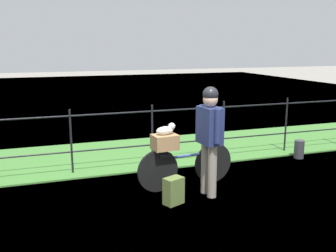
{
  "coord_description": "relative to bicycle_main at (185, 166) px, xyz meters",
  "views": [
    {
      "loc": [
        -2.03,
        -4.72,
        2.28
      ],
      "look_at": [
        0.1,
        1.42,
        0.9
      ],
      "focal_mm": 40.86,
      "sensor_mm": 36.0,
      "label": 1
    }
  ],
  "objects": [
    {
      "name": "ground_plane",
      "position": [
        -0.18,
        -0.79,
        -0.36
      ],
      "size": [
        60.0,
        60.0,
        0.0
      ],
      "primitive_type": "plane",
      "color": "gray"
    },
    {
      "name": "grass_strip",
      "position": [
        -0.18,
        2.14,
        -0.34
      ],
      "size": [
        27.0,
        2.4,
        0.03
      ],
      "primitive_type": "cube",
      "color": "#478438",
      "rests_on": "ground"
    },
    {
      "name": "harbor_water",
      "position": [
        -0.18,
        9.0,
        -0.36
      ],
      "size": [
        30.0,
        30.0,
        0.0
      ],
      "primitive_type": "plane",
      "color": "#60849E",
      "rests_on": "ground"
    },
    {
      "name": "iron_fence",
      "position": [
        -0.18,
        1.25,
        0.32
      ],
      "size": [
        18.04,
        0.04,
        1.18
      ],
      "color": "black",
      "rests_on": "ground"
    },
    {
      "name": "bicycle_main",
      "position": [
        0.0,
        0.0,
        0.0
      ],
      "size": [
        1.69,
        0.25,
        0.68
      ],
      "color": "black",
      "rests_on": "ground"
    },
    {
      "name": "wooden_crate",
      "position": [
        -0.37,
        -0.04,
        0.44
      ],
      "size": [
        0.41,
        0.33,
        0.23
      ],
      "primitive_type": "cube",
      "rotation": [
        0.0,
        0.0,
        0.1
      ],
      "color": "#A87F51",
      "rests_on": "bicycle_main"
    },
    {
      "name": "terrier_dog",
      "position": [
        -0.34,
        -0.04,
        0.63
      ],
      "size": [
        0.32,
        0.17,
        0.18
      ],
      "color": "silver",
      "rests_on": "wooden_crate"
    },
    {
      "name": "cyclist_person",
      "position": [
        0.21,
        -0.43,
        0.64
      ],
      "size": [
        0.3,
        0.54,
        1.68
      ],
      "color": "gray",
      "rests_on": "ground"
    },
    {
      "name": "backpack_on_paving",
      "position": [
        -0.42,
        -0.58,
        -0.16
      ],
      "size": [
        0.33,
        0.27,
        0.4
      ],
      "primitive_type": "cube",
      "rotation": [
        0.0,
        0.0,
        0.39
      ],
      "color": "olive",
      "rests_on": "ground"
    },
    {
      "name": "mooring_bollard",
      "position": [
        2.81,
        0.75,
        -0.17
      ],
      "size": [
        0.2,
        0.2,
        0.37
      ],
      "primitive_type": "cylinder",
      "color": "#38383D",
      "rests_on": "ground"
    }
  ]
}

